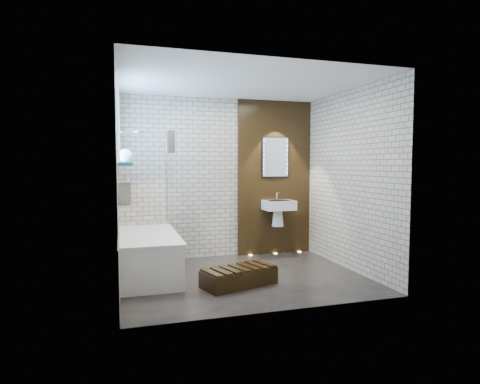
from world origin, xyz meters
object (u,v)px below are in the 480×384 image
object	(u,v)px
led_mirror	(275,157)
walnut_step	(239,277)
washbasin	(279,209)
bath_screen	(170,181)
bathtub	(148,255)

from	to	relation	value
led_mirror	walnut_step	size ratio (longest dim) A/B	0.75
walnut_step	washbasin	bearing A→B (deg)	51.82
bath_screen	led_mirror	world-z (taller)	led_mirror
washbasin	walnut_step	size ratio (longest dim) A/B	0.62
washbasin	led_mirror	xyz separation A→B (m)	(0.00, 0.16, 0.86)
bathtub	led_mirror	world-z (taller)	led_mirror
walnut_step	bath_screen	bearing A→B (deg)	120.19
bath_screen	washbasin	size ratio (longest dim) A/B	2.41
bathtub	washbasin	bearing A→B (deg)	16.01
bath_screen	walnut_step	world-z (taller)	bath_screen
washbasin	bath_screen	bearing A→B (deg)	-174.22
bath_screen	led_mirror	size ratio (longest dim) A/B	2.00
bath_screen	walnut_step	distance (m)	1.84
bathtub	washbasin	xyz separation A→B (m)	(2.17, 0.62, 0.50)
bath_screen	bathtub	bearing A→B (deg)	-128.90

